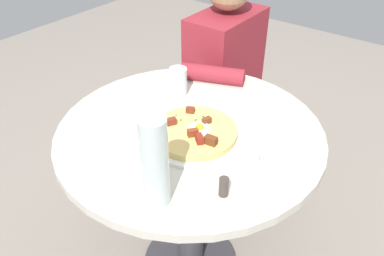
# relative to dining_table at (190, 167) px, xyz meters

# --- Properties ---
(dining_table) EXTENTS (0.91, 0.91, 0.74)m
(dining_table) POSITION_rel_dining_table_xyz_m (0.00, 0.00, 0.00)
(dining_table) COLOR beige
(dining_table) RESTS_ON ground_plane
(person_seated) EXTENTS (0.53, 0.38, 1.14)m
(person_seated) POSITION_rel_dining_table_xyz_m (0.58, 0.24, -0.06)
(person_seated) COLOR #2D2D33
(person_seated) RESTS_ON ground_plane
(pizza_plate) EXTENTS (0.32, 0.32, 0.01)m
(pizza_plate) POSITION_rel_dining_table_xyz_m (-0.03, -0.04, 0.18)
(pizza_plate) COLOR white
(pizza_plate) RESTS_ON dining_table
(breakfast_pizza) EXTENTS (0.28, 0.28, 0.05)m
(breakfast_pizza) POSITION_rel_dining_table_xyz_m (-0.03, -0.04, 0.20)
(breakfast_pizza) COLOR #D3B766
(breakfast_pizza) RESTS_ON pizza_plate
(bread_plate) EXTENTS (0.18, 0.18, 0.01)m
(bread_plate) POSITION_rel_dining_table_xyz_m (0.25, -0.15, 0.18)
(bread_plate) COLOR white
(bread_plate) RESTS_ON dining_table
(napkin) EXTENTS (0.22, 0.21, 0.00)m
(napkin) POSITION_rel_dining_table_xyz_m (-0.02, 0.33, 0.18)
(napkin) COLOR white
(napkin) RESTS_ON dining_table
(fork) EXTENTS (0.16, 0.10, 0.00)m
(fork) POSITION_rel_dining_table_xyz_m (-0.01, 0.31, 0.18)
(fork) COLOR silver
(fork) RESTS_ON napkin
(knife) EXTENTS (0.16, 0.10, 0.00)m
(knife) POSITION_rel_dining_table_xyz_m (-0.03, 0.34, 0.18)
(knife) COLOR silver
(knife) RESTS_ON napkin
(water_glass) EXTENTS (0.07, 0.07, 0.11)m
(water_glass) POSITION_rel_dining_table_xyz_m (0.16, 0.18, 0.23)
(water_glass) COLOR silver
(water_glass) RESTS_ON dining_table
(water_bottle) EXTENTS (0.07, 0.07, 0.27)m
(water_bottle) POSITION_rel_dining_table_xyz_m (-0.32, -0.13, 0.31)
(water_bottle) COLOR silver
(water_bottle) RESTS_ON dining_table
(salt_shaker) EXTENTS (0.03, 0.03, 0.05)m
(salt_shaker) POSITION_rel_dining_table_xyz_m (-0.04, -0.27, 0.20)
(salt_shaker) COLOR white
(salt_shaker) RESTS_ON dining_table
(pepper_shaker) EXTENTS (0.03, 0.03, 0.06)m
(pepper_shaker) POSITION_rel_dining_table_xyz_m (-0.19, -0.26, 0.21)
(pepper_shaker) COLOR #3F3833
(pepper_shaker) RESTS_ON dining_table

